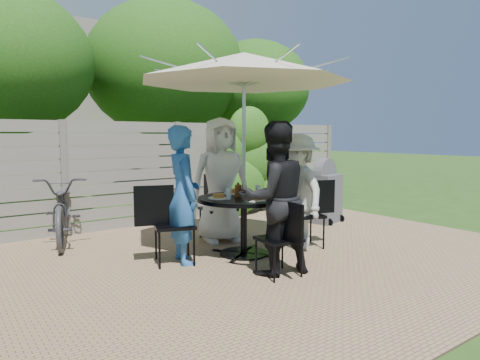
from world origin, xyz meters
TOP-DOWN VIEW (x-y plane):
  - backyard_envelope at (0.09, 10.29)m, footprint 60.00×60.00m
  - patio_table at (-0.35, 0.47)m, footprint 1.43×1.43m
  - umbrella at (-0.35, 0.47)m, footprint 3.24×3.24m
  - chair_back at (-0.16, 1.41)m, footprint 0.52×0.73m
  - person_back at (-0.18, 1.28)m, footprint 1.02×0.77m
  - chair_left at (-1.30, 0.66)m, footprint 0.77×0.61m
  - person_left at (-1.16, 0.63)m, footprint 0.53×0.70m
  - chair_front at (-0.55, -0.48)m, footprint 0.47×0.66m
  - person_front at (-0.52, -0.35)m, footprint 0.98×0.83m
  - chair_right at (0.59, 0.27)m, footprint 0.74×0.59m
  - person_right at (0.46, 0.30)m, footprint 0.81×1.15m
  - plate_back at (-0.28, 0.82)m, footprint 0.26×0.26m
  - plate_left at (-0.70, 0.54)m, footprint 0.26×0.26m
  - plate_front at (-0.43, 0.11)m, footprint 0.26×0.26m
  - plate_right at (0.00, 0.39)m, footprint 0.26×0.26m
  - plate_extra at (-0.24, 0.14)m, footprint 0.24×0.24m
  - glass_back at (-0.40, 0.74)m, footprint 0.07×0.07m
  - glass_left at (-0.63, 0.42)m, footprint 0.07×0.07m
  - glass_front at (-0.30, 0.19)m, footprint 0.07×0.07m
  - glass_right at (-0.08, 0.52)m, footprint 0.07×0.07m
  - syrup_jug at (-0.40, 0.53)m, footprint 0.09×0.09m
  - coffee_cup at (-0.21, 0.66)m, footprint 0.08×0.08m
  - bicycle at (-2.11, 2.60)m, footprint 1.22×2.06m
  - bbq_grill at (2.12, 1.33)m, footprint 0.68×0.58m

SIDE VIEW (x-z plane):
  - chair_front at x=-0.55m, z-range -0.18..0.71m
  - chair_right at x=0.59m, z-range -0.19..0.78m
  - chair_back at x=-0.16m, z-range -0.20..0.79m
  - chair_left at x=-1.30m, z-range -0.20..0.80m
  - bicycle at x=-2.11m, z-range 0.00..1.03m
  - bbq_grill at x=2.12m, z-range -0.05..1.14m
  - patio_table at x=-0.35m, z-range 0.16..0.95m
  - person_right at x=0.46m, z-range 0.00..1.63m
  - plate_back at x=-0.28m, z-range 0.79..0.85m
  - plate_left at x=-0.70m, z-range 0.79..0.85m
  - plate_front at x=-0.43m, z-range 0.79..0.85m
  - plate_right at x=0.00m, z-range 0.79..0.85m
  - plate_extra at x=-0.24m, z-range 0.79..0.85m
  - coffee_cup at x=-0.21m, z-range 0.79..0.91m
  - glass_back at x=-0.40m, z-range 0.79..0.93m
  - glass_left at x=-0.63m, z-range 0.79..0.93m
  - glass_front at x=-0.30m, z-range 0.79..0.93m
  - glass_right at x=-0.08m, z-range 0.79..0.93m
  - person_left at x=-1.16m, z-range 0.00..1.73m
  - syrup_jug at x=-0.40m, z-range 0.79..0.95m
  - person_front at x=-0.52m, z-range 0.00..1.77m
  - person_back at x=-0.18m, z-range 0.00..1.87m
  - umbrella at x=-0.35m, z-range 1.14..3.80m
  - backyard_envelope at x=0.09m, z-range 0.11..5.11m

